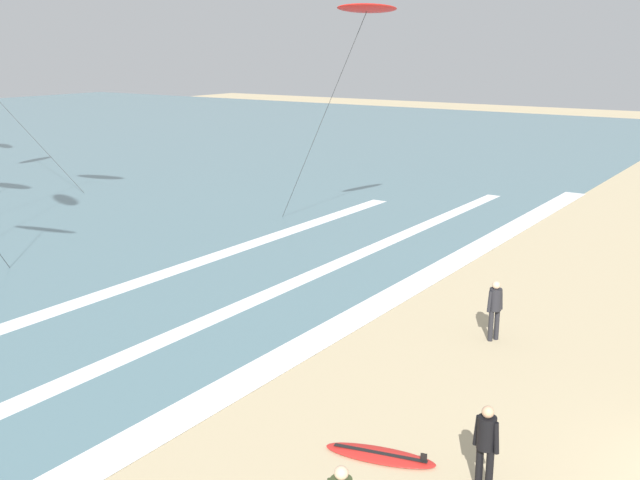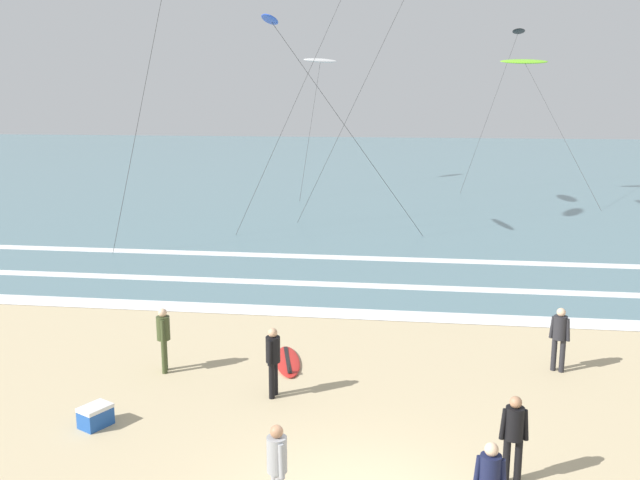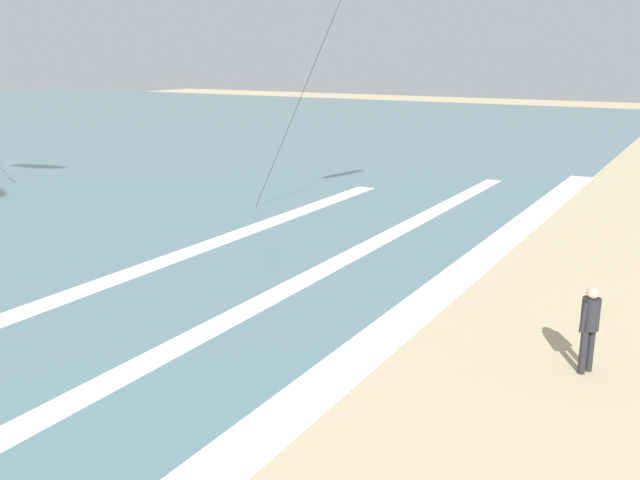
% 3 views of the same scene
% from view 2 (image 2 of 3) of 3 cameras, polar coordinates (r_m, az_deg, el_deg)
% --- Properties ---
extents(ocean_surface, '(140.00, 90.00, 0.01)m').
position_cam_2_polar(ocean_surface, '(65.38, 7.17, 5.92)').
color(ocean_surface, slate).
rests_on(ocean_surface, ground).
extents(wave_foam_shoreline, '(47.94, 1.03, 0.01)m').
position_cam_2_polar(wave_foam_shoreline, '(21.50, 9.80, -6.24)').
color(wave_foam_shoreline, white).
rests_on(wave_foam_shoreline, ocean_surface).
extents(wave_foam_mid_break, '(42.51, 0.67, 0.01)m').
position_cam_2_polar(wave_foam_mid_break, '(24.63, 9.02, -3.88)').
color(wave_foam_mid_break, white).
rests_on(wave_foam_mid_break, ocean_surface).
extents(wave_foam_outer_break, '(39.73, 0.76, 0.01)m').
position_cam_2_polar(wave_foam_outer_break, '(28.76, 2.87, -1.47)').
color(wave_foam_outer_break, white).
rests_on(wave_foam_outer_break, ocean_surface).
extents(surfer_foreground_main, '(0.51, 0.32, 1.60)m').
position_cam_2_polar(surfer_foreground_main, '(12.83, 15.54, -14.80)').
color(surfer_foreground_main, black).
rests_on(surfer_foreground_main, ground).
extents(surfer_left_far, '(0.49, 0.32, 1.60)m').
position_cam_2_polar(surfer_left_far, '(17.94, 18.95, -7.23)').
color(surfer_left_far, '#232328').
rests_on(surfer_left_far, ground).
extents(surfer_left_near, '(0.35, 0.47, 1.60)m').
position_cam_2_polar(surfer_left_near, '(11.49, -3.52, -17.71)').
color(surfer_left_near, gray).
rests_on(surfer_left_near, ground).
extents(surfer_mid_group, '(0.32, 0.51, 1.60)m').
position_cam_2_polar(surfer_mid_group, '(17.37, -12.64, -7.49)').
color(surfer_mid_group, '#384223').
rests_on(surfer_mid_group, ground).
extents(surfer_background_far, '(0.32, 0.52, 1.60)m').
position_cam_2_polar(surfer_background_far, '(15.65, -3.85, -9.41)').
color(surfer_background_far, black).
rests_on(surfer_background_far, ground).
extents(surfboard_foreground_flat, '(1.09, 2.18, 0.25)m').
position_cam_2_polar(surfboard_foreground_flat, '(17.81, -2.65, -9.84)').
color(surfboard_foreground_flat, red).
rests_on(surfboard_foreground_flat, ground).
extents(kite_white_low_near, '(2.69, 11.07, 9.26)m').
position_cam_2_polar(kite_white_low_near, '(53.07, 0.04, 14.38)').
color(kite_white_low_near, white).
rests_on(kite_white_low_near, ground).
extents(kite_lime_far_left, '(5.61, 6.90, 8.89)m').
position_cam_2_polar(kite_lime_far_left, '(48.23, 16.34, 13.74)').
color(kite_lime_far_left, '#70C628').
rests_on(kite_lime_far_left, ground).
extents(kite_black_far_right, '(5.01, 8.13, 11.31)m').
position_cam_2_polar(kite_black_far_right, '(54.97, 15.88, 15.98)').
color(kite_black_far_right, black).
rests_on(kite_black_far_right, ground).
extents(kite_blue_distant_low, '(7.40, 4.49, 9.90)m').
position_cam_2_polar(kite_blue_distant_low, '(30.78, -4.04, 17.40)').
color(kite_blue_distant_low, blue).
rests_on(kite_blue_distant_low, ground).
extents(cooler_box, '(0.68, 0.75, 0.44)m').
position_cam_2_polar(cooler_box, '(15.30, -17.83, -13.49)').
color(cooler_box, '#1E4C9E').
rests_on(cooler_box, ground).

